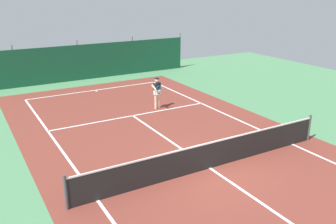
{
  "coord_description": "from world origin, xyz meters",
  "views": [
    {
      "loc": [
        -7.02,
        -9.19,
        5.98
      ],
      "look_at": [
        0.48,
        3.75,
        0.9
      ],
      "focal_mm": 39.04,
      "sensor_mm": 36.0,
      "label": 1
    }
  ],
  "objects_px": {
    "tennis_net": "(210,155)",
    "tennis_player": "(157,91)",
    "parked_car": "(55,62)",
    "tennis_ball_near_player": "(158,97)"
  },
  "relations": [
    {
      "from": "tennis_player",
      "to": "parked_car",
      "type": "xyz_separation_m",
      "value": [
        -2.45,
        11.23,
        -0.12
      ]
    },
    {
      "from": "tennis_ball_near_player",
      "to": "parked_car",
      "type": "xyz_separation_m",
      "value": [
        -3.48,
        9.44,
        0.81
      ]
    },
    {
      "from": "tennis_net",
      "to": "tennis_player",
      "type": "xyz_separation_m",
      "value": [
        1.6,
        6.81,
        0.45
      ]
    },
    {
      "from": "tennis_net",
      "to": "tennis_player",
      "type": "height_order",
      "value": "tennis_player"
    },
    {
      "from": "tennis_ball_near_player",
      "to": "parked_car",
      "type": "bearing_deg",
      "value": 110.21
    },
    {
      "from": "tennis_player",
      "to": "parked_car",
      "type": "distance_m",
      "value": 11.49
    },
    {
      "from": "tennis_player",
      "to": "parked_car",
      "type": "height_order",
      "value": "parked_car"
    },
    {
      "from": "parked_car",
      "to": "tennis_net",
      "type": "bearing_deg",
      "value": 87.85
    },
    {
      "from": "tennis_ball_near_player",
      "to": "tennis_net",
      "type": "bearing_deg",
      "value": -106.98
    },
    {
      "from": "tennis_net",
      "to": "parked_car",
      "type": "xyz_separation_m",
      "value": [
        -0.85,
        18.04,
        0.33
      ]
    }
  ]
}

